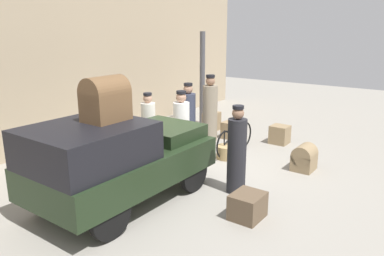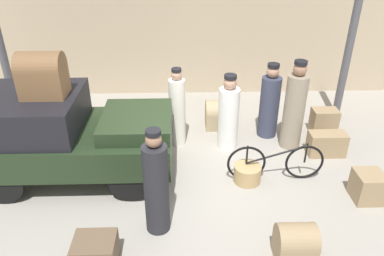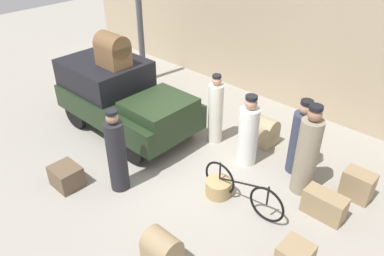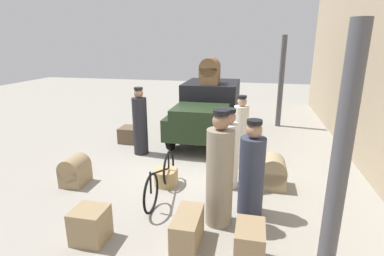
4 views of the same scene
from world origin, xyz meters
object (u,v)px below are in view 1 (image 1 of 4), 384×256
at_px(wicker_basket, 226,152).
at_px(trunk_barrel_dark, 153,136).
at_px(suitcase_small_leather, 304,158).
at_px(trunk_umber_medium, 232,129).
at_px(suitcase_tan_flat, 280,135).
at_px(conductor_in_dark_uniform, 188,115).
at_px(trunk_on_truck_roof, 105,99).
at_px(suitcase_black_upright, 212,121).
at_px(truck, 116,157).
at_px(trunk_large_brown, 248,206).
at_px(porter_carrying_trunk, 149,130).
at_px(porter_lifting_near_truck, 181,125).
at_px(porter_standing_middle, 210,111).
at_px(bicycle, 235,139).
at_px(porter_with_bicycle, 237,153).

height_order(wicker_basket, trunk_barrel_dark, trunk_barrel_dark).
xyz_separation_m(suitcase_small_leather, trunk_umber_medium, (1.39, 2.70, -0.04)).
bearing_deg(suitcase_small_leather, suitcase_tan_flat, 38.68).
distance_m(conductor_in_dark_uniform, trunk_on_truck_roof, 4.59).
height_order(conductor_in_dark_uniform, suitcase_black_upright, conductor_in_dark_uniform).
distance_m(truck, trunk_large_brown, 2.47).
bearing_deg(porter_carrying_trunk, suitcase_black_upright, 5.69).
height_order(porter_lifting_near_truck, suitcase_black_upright, porter_lifting_near_truck).
xyz_separation_m(porter_lifting_near_truck, porter_standing_middle, (1.34, -0.01, 0.13)).
xyz_separation_m(bicycle, conductor_in_dark_uniform, (0.20, 1.66, 0.39)).
bearing_deg(porter_with_bicycle, trunk_barrel_dark, 69.79).
distance_m(wicker_basket, trunk_on_truck_roof, 3.95).
bearing_deg(trunk_umber_medium, wicker_basket, -153.87).
height_order(conductor_in_dark_uniform, suitcase_tan_flat, conductor_in_dark_uniform).
height_order(wicker_basket, trunk_large_brown, trunk_large_brown).
relative_size(porter_standing_middle, trunk_umber_medium, 2.54).
xyz_separation_m(truck, bicycle, (3.82, -0.28, -0.54)).
relative_size(suitcase_black_upright, trunk_large_brown, 1.00).
bearing_deg(wicker_basket, porter_standing_middle, 48.01).
xyz_separation_m(bicycle, porter_standing_middle, (0.60, 1.17, 0.50)).
xyz_separation_m(porter_standing_middle, suitcase_tan_flat, (0.85, -1.79, -0.61)).
height_order(porter_standing_middle, trunk_on_truck_roof, trunk_on_truck_roof).
xyz_separation_m(truck, porter_standing_middle, (4.41, 0.89, -0.04)).
bearing_deg(bicycle, conductor_in_dark_uniform, 83.02).
relative_size(wicker_basket, porter_standing_middle, 0.26).
relative_size(suitcase_tan_flat, trunk_on_truck_roof, 0.67).
xyz_separation_m(truck, suitcase_black_upright, (5.30, 1.40, -0.61)).
bearing_deg(trunk_large_brown, bicycle, 33.28).
bearing_deg(porter_with_bicycle, porter_standing_middle, 41.67).
xyz_separation_m(porter_carrying_trunk, suitcase_black_upright, (3.27, 0.33, -0.49)).
distance_m(conductor_in_dark_uniform, suitcase_small_leather, 3.60).
height_order(trunk_large_brown, trunk_on_truck_roof, trunk_on_truck_roof).
bearing_deg(trunk_barrel_dark, wicker_basket, -80.18).
xyz_separation_m(truck, trunk_on_truck_roof, (-0.17, -0.00, 1.10)).
relative_size(suitcase_tan_flat, trunk_large_brown, 0.88).
bearing_deg(bicycle, trunk_large_brown, -146.72).
height_order(trunk_umber_medium, trunk_large_brown, trunk_umber_medium).
bearing_deg(trunk_large_brown, conductor_in_dark_uniform, 48.92).
xyz_separation_m(conductor_in_dark_uniform, suitcase_small_leather, (-0.35, -3.55, -0.46)).
relative_size(conductor_in_dark_uniform, porter_lifting_near_truck, 1.03).
distance_m(porter_lifting_near_truck, porter_with_bicycle, 2.74).
height_order(conductor_in_dark_uniform, trunk_umber_medium, conductor_in_dark_uniform).
height_order(suitcase_tan_flat, trunk_large_brown, suitcase_tan_flat).
bearing_deg(trunk_large_brown, wicker_basket, 37.69).
height_order(suitcase_small_leather, trunk_large_brown, suitcase_small_leather).
xyz_separation_m(conductor_in_dark_uniform, porter_carrying_trunk, (-1.99, -0.30, 0.03)).
bearing_deg(porter_with_bicycle, trunk_on_truck_roof, 141.84).
relative_size(bicycle, porter_carrying_trunk, 1.05).
bearing_deg(suitcase_tan_flat, porter_lifting_near_truck, 140.69).
height_order(conductor_in_dark_uniform, porter_carrying_trunk, porter_carrying_trunk).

